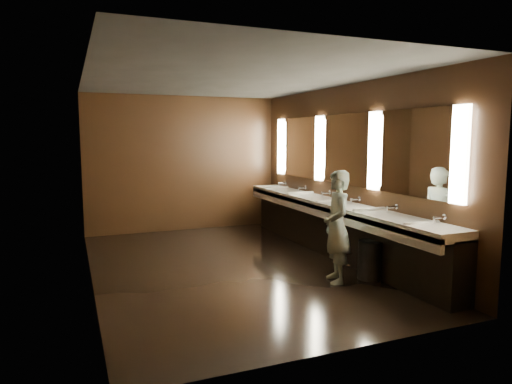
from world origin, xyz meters
The scene contains 10 objects.
floor centered at (0.00, 0.00, 0.00)m, with size 6.00×6.00×0.00m, color black.
ceiling centered at (0.00, 0.00, 2.80)m, with size 4.00×6.00×0.02m, color #2D2D2B.
wall_back centered at (0.00, 3.00, 1.40)m, with size 4.00×0.02×2.80m, color black.
wall_front centered at (0.00, -3.00, 1.40)m, with size 4.00×0.02×2.80m, color black.
wall_left centered at (-2.00, 0.00, 1.40)m, with size 0.02×6.00×2.80m, color black.
wall_right centered at (2.00, 0.00, 1.40)m, with size 0.02×6.00×2.80m, color black.
sink_counter centered at (1.79, 0.00, 0.50)m, with size 0.55×5.40×1.01m.
mirror_band centered at (1.98, 0.00, 1.75)m, with size 0.06×5.03×1.15m.
person centered at (1.08, -1.23, 0.76)m, with size 0.55×0.36×1.52m, color #81B0C0.
trash_bin centered at (1.58, -1.31, 0.27)m, with size 0.35×0.35×0.54m, color black.
Camera 1 is at (-2.22, -6.39, 1.96)m, focal length 32.00 mm.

